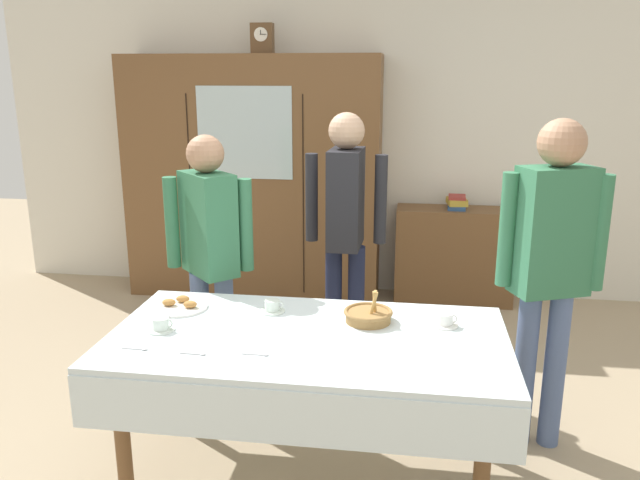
% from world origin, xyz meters
% --- Properties ---
extents(ground_plane, '(12.00, 12.00, 0.00)m').
position_xyz_m(ground_plane, '(0.00, 0.00, 0.00)').
color(ground_plane, tan).
rests_on(ground_plane, ground).
extents(back_wall, '(6.40, 0.10, 2.70)m').
position_xyz_m(back_wall, '(0.00, 2.65, 1.35)').
color(back_wall, silver).
rests_on(back_wall, ground).
extents(dining_table, '(1.85, 0.97, 0.75)m').
position_xyz_m(dining_table, '(0.00, -0.24, 0.65)').
color(dining_table, brown).
rests_on(dining_table, ground).
extents(wall_cabinet, '(2.18, 0.46, 2.06)m').
position_xyz_m(wall_cabinet, '(-0.90, 2.35, 1.03)').
color(wall_cabinet, brown).
rests_on(wall_cabinet, ground).
extents(mantel_clock, '(0.18, 0.11, 0.24)m').
position_xyz_m(mantel_clock, '(-0.79, 2.35, 2.19)').
color(mantel_clock, brown).
rests_on(mantel_clock, wall_cabinet).
extents(bookshelf_low, '(0.99, 0.35, 0.81)m').
position_xyz_m(bookshelf_low, '(0.83, 2.41, 0.41)').
color(bookshelf_low, brown).
rests_on(bookshelf_low, ground).
extents(book_stack, '(0.17, 0.23, 0.11)m').
position_xyz_m(book_stack, '(0.83, 2.41, 0.87)').
color(book_stack, '#2D5184').
rests_on(book_stack, bookshelf_low).
extents(tea_cup_near_right, '(0.13, 0.13, 0.06)m').
position_xyz_m(tea_cup_near_right, '(-0.69, -0.25, 0.77)').
color(tea_cup_near_right, silver).
rests_on(tea_cup_near_right, dining_table).
extents(tea_cup_near_left, '(0.13, 0.13, 0.06)m').
position_xyz_m(tea_cup_near_left, '(0.64, -0.00, 0.77)').
color(tea_cup_near_left, white).
rests_on(tea_cup_near_left, dining_table).
extents(tea_cup_front_edge, '(0.13, 0.13, 0.06)m').
position_xyz_m(tea_cup_front_edge, '(-0.22, 0.06, 0.77)').
color(tea_cup_front_edge, silver).
rests_on(tea_cup_front_edge, dining_table).
extents(bread_basket, '(0.24, 0.24, 0.16)m').
position_xyz_m(bread_basket, '(0.27, -0.00, 0.78)').
color(bread_basket, '#9E7542').
rests_on(bread_basket, dining_table).
extents(pastry_plate, '(0.28, 0.28, 0.05)m').
position_xyz_m(pastry_plate, '(-0.71, 0.04, 0.76)').
color(pastry_plate, white).
rests_on(pastry_plate, dining_table).
extents(spoon_mid_left, '(0.12, 0.02, 0.01)m').
position_xyz_m(spoon_mid_left, '(-0.44, -0.48, 0.75)').
color(spoon_mid_left, silver).
rests_on(spoon_mid_left, dining_table).
extents(spoon_near_right, '(0.12, 0.02, 0.01)m').
position_xyz_m(spoon_near_right, '(-0.71, -0.47, 0.75)').
color(spoon_near_right, silver).
rests_on(spoon_near_right, dining_table).
extents(spoon_far_right, '(0.12, 0.02, 0.01)m').
position_xyz_m(spoon_far_right, '(-0.17, -0.45, 0.75)').
color(spoon_far_right, silver).
rests_on(spoon_far_right, dining_table).
extents(person_behind_table_right, '(0.52, 0.40, 1.59)m').
position_xyz_m(person_behind_table_right, '(-0.69, 0.51, 0.96)').
color(person_behind_table_right, slate).
rests_on(person_behind_table_right, ground).
extents(person_near_right_end, '(0.52, 0.37, 1.69)m').
position_xyz_m(person_near_right_end, '(0.04, 1.03, 1.03)').
color(person_near_right_end, '#191E38').
rests_on(person_near_right_end, ground).
extents(person_beside_shelf, '(0.52, 0.32, 1.72)m').
position_xyz_m(person_beside_shelf, '(1.15, 0.26, 1.05)').
color(person_beside_shelf, slate).
rests_on(person_beside_shelf, ground).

